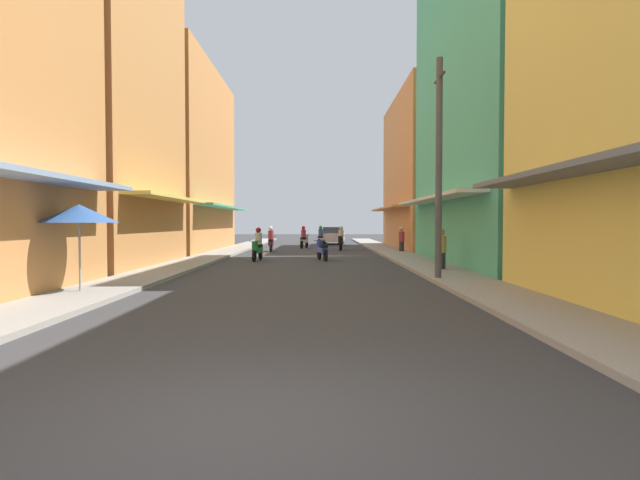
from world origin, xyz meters
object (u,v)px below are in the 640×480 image
at_px(pedestrian_foreground, 400,238).
at_px(utility_pole, 437,168).
at_px(motorbike_green, 256,246).
at_px(motorbike_white, 319,237).
at_px(motorbike_maroon, 269,240).
at_px(parked_car, 332,235).
at_px(pedestrian_crossing, 440,251).
at_px(motorbike_blue, 320,250).
at_px(motorbike_black, 339,240).
at_px(vendor_umbrella, 77,214).
at_px(motorbike_silver, 302,238).

distance_m(pedestrian_foreground, utility_pole, 15.07).
height_order(motorbike_green, motorbike_white, same).
relative_size(motorbike_maroon, utility_pole, 0.27).
bearing_deg(motorbike_white, parked_car, 73.30).
height_order(pedestrian_foreground, pedestrian_crossing, pedestrian_foreground).
relative_size(motorbike_green, parked_car, 0.43).
relative_size(motorbike_blue, pedestrian_crossing, 1.14).
bearing_deg(pedestrian_crossing, motorbike_white, 101.38).
relative_size(motorbike_black, vendor_umbrella, 0.80).
bearing_deg(parked_car, motorbike_white, -106.70).
bearing_deg(motorbike_blue, pedestrian_foreground, 51.62).
distance_m(pedestrian_crossing, vendor_umbrella, 12.05).
bearing_deg(motorbike_maroon, motorbike_black, 18.35).
height_order(motorbike_blue, motorbike_green, motorbike_green).
relative_size(motorbike_maroon, pedestrian_foreground, 1.13).
bearing_deg(pedestrian_foreground, motorbike_blue, -128.38).
bearing_deg(vendor_umbrella, pedestrian_foreground, 59.12).
xyz_separation_m(motorbike_blue, motorbike_green, (-3.05, -0.15, 0.20)).
distance_m(motorbike_silver, parked_car, 7.32).
height_order(motorbike_blue, motorbike_black, motorbike_black).
xyz_separation_m(motorbike_silver, parked_car, (2.25, 6.97, 0.04)).
bearing_deg(pedestrian_crossing, pedestrian_foreground, 88.06).
relative_size(motorbike_maroon, pedestrian_crossing, 1.16).
bearing_deg(motorbike_black, utility_pole, -82.95).
distance_m(pedestrian_foreground, vendor_umbrella, 20.89).
height_order(motorbike_white, pedestrian_crossing, motorbike_white).
height_order(motorbike_maroon, motorbike_green, same).
bearing_deg(motorbike_white, motorbike_black, -78.70).
relative_size(parked_car, pedestrian_foreground, 2.62).
height_order(motorbike_white, vendor_umbrella, vendor_umbrella).
xyz_separation_m(motorbike_silver, utility_pole, (4.73, -20.96, 2.76)).
relative_size(motorbike_blue, motorbike_green, 0.98).
height_order(motorbike_black, pedestrian_crossing, motorbike_black).
bearing_deg(motorbike_green, parked_car, 78.04).
xyz_separation_m(motorbike_maroon, parked_car, (4.19, 11.27, 0.04)).
height_order(motorbike_white, pedestrian_foreground, pedestrian_foreground).
bearing_deg(motorbike_maroon, motorbike_silver, 65.67).
xyz_separation_m(motorbike_green, parked_car, (4.08, 19.23, 0.04)).
bearing_deg(pedestrian_foreground, motorbike_black, 136.03).
bearing_deg(motorbike_maroon, utility_pole, -68.17).
bearing_deg(motorbike_green, utility_pole, -52.97).
bearing_deg(motorbike_maroon, motorbike_green, -89.17).
distance_m(motorbike_black, pedestrian_crossing, 15.43).
bearing_deg(utility_pole, pedestrian_crossing, 74.92).
relative_size(pedestrian_foreground, vendor_umbrella, 0.72).
relative_size(motorbike_black, utility_pole, 0.27).
bearing_deg(vendor_umbrella, motorbike_green, 76.01).
distance_m(motorbike_blue, motorbike_green, 3.06).
xyz_separation_m(vendor_umbrella, utility_pole, (9.50, 3.10, 1.44)).
bearing_deg(motorbike_white, pedestrian_foreground, -64.03).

